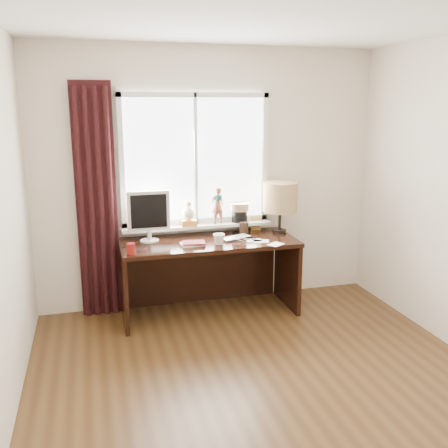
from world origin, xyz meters
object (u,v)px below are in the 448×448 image
object	(u,v)px
mug	(219,239)
desk	(207,262)
laptop	(236,238)
monitor	(149,213)
table_lamp	(280,198)
red_cup	(131,249)

from	to	relation	value
mug	desk	size ratio (longest dim) A/B	0.06
laptop	monitor	world-z (taller)	monitor
mug	table_lamp	world-z (taller)	table_lamp
monitor	desk	bearing A→B (deg)	-2.52
mug	monitor	distance (m)	0.71
mug	monitor	bearing A→B (deg)	155.61
laptop	monitor	size ratio (longest dim) A/B	0.61
desk	table_lamp	world-z (taller)	table_lamp
monitor	table_lamp	xyz separation A→B (m)	(1.33, 0.00, 0.09)
mug	red_cup	xyz separation A→B (m)	(-0.83, -0.10, -0.00)
desk	monitor	xyz separation A→B (m)	(-0.56, 0.02, 0.52)
red_cup	mug	bearing A→B (deg)	7.04
red_cup	monitor	world-z (taller)	monitor
mug	desk	xyz separation A→B (m)	(-0.06, 0.26, -0.30)
table_lamp	mug	bearing A→B (deg)	-158.59
red_cup	table_lamp	xyz separation A→B (m)	(1.54, 0.38, 0.31)
laptop	red_cup	world-z (taller)	red_cup
red_cup	laptop	bearing A→B (deg)	13.42
mug	desk	distance (m)	0.40
laptop	table_lamp	size ratio (longest dim) A/B	0.58
laptop	table_lamp	xyz separation A→B (m)	(0.51, 0.14, 0.35)
desk	table_lamp	bearing A→B (deg)	1.90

